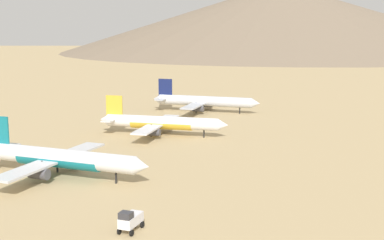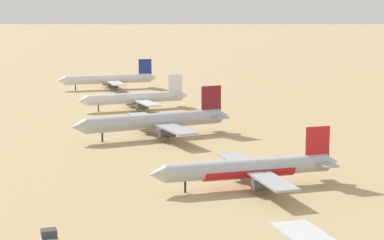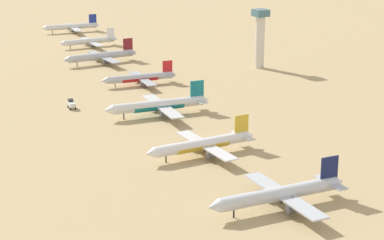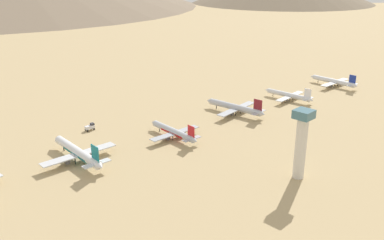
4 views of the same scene
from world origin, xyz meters
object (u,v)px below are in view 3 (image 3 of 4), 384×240
object	(u,v)px
parked_jet_3	(140,78)
control_tower	(260,36)
parked_jet_2	(102,56)
parked_jet_0	(72,27)
parked_jet_4	(159,105)
parked_jet_6	(281,194)
parked_jet_1	(90,41)
service_truck	(71,104)
parked_jet_5	(203,144)

from	to	relation	value
parked_jet_3	control_tower	world-z (taller)	control_tower
parked_jet_2	parked_jet_3	distance (m)	52.74
parked_jet_0	parked_jet_4	distance (m)	204.66
parked_jet_4	parked_jet_6	world-z (taller)	parked_jet_4
parked_jet_2	control_tower	xyz separation A→B (m)	(-71.21, 45.30, 12.93)
parked_jet_4	parked_jet_6	bearing A→B (deg)	86.86
parked_jet_4	parked_jet_2	bearing A→B (deg)	-95.98
parked_jet_1	parked_jet_3	bearing A→B (deg)	85.74
parked_jet_6	parked_jet_4	bearing A→B (deg)	-93.14
parked_jet_3	control_tower	xyz separation A→B (m)	(-70.18, -7.43, 13.49)
parked_jet_0	parked_jet_6	bearing A→B (deg)	84.40
parked_jet_3	service_truck	world-z (taller)	parked_jet_3
parked_jet_6	parked_jet_5	bearing A→B (deg)	-89.77
parked_jet_1	parked_jet_5	size ratio (longest dim) A/B	0.86
parked_jet_0	parked_jet_2	bearing A→B (deg)	82.36
parked_jet_0	parked_jet_1	bearing A→B (deg)	84.66
service_truck	control_tower	distance (m)	116.89
parked_jet_3	control_tower	distance (m)	71.85
parked_jet_2	service_truck	bearing A→B (deg)	62.62
parked_jet_1	control_tower	bearing A→B (deg)	124.30
parked_jet_3	parked_jet_5	bearing A→B (deg)	80.18
parked_jet_2	control_tower	world-z (taller)	control_tower
parked_jet_1	parked_jet_6	bearing A→B (deg)	84.35
parked_jet_3	parked_jet_5	size ratio (longest dim) A/B	0.88
parked_jet_4	parked_jet_6	xyz separation A→B (m)	(5.47, 99.78, 0.03)
service_truck	parked_jet_1	bearing A→B (deg)	-111.36
parked_jet_1	service_truck	xyz separation A→B (m)	(48.59, 124.24, -1.50)
parked_jet_2	parked_jet_4	size ratio (longest dim) A/B	0.94
parked_jet_6	control_tower	distance (m)	180.43
parked_jet_0	parked_jet_1	distance (m)	53.90
parked_jet_3	service_truck	size ratio (longest dim) A/B	7.05
service_truck	parked_jet_0	bearing A→B (deg)	-106.77
service_truck	parked_jet_2	bearing A→B (deg)	-117.38
parked_jet_0	service_truck	size ratio (longest dim) A/B	7.41
parked_jet_5	service_truck	distance (m)	79.77
parked_jet_1	service_truck	world-z (taller)	parked_jet_1
parked_jet_0	control_tower	distance (m)	157.28
parked_jet_1	parked_jet_6	xyz separation A→B (m)	(24.68, 249.33, 0.81)
parked_jet_1	parked_jet_5	xyz separation A→B (m)	(24.88, 200.39, 0.52)
parked_jet_4	control_tower	bearing A→B (deg)	-144.94
parked_jet_1	parked_jet_3	size ratio (longest dim) A/B	0.98
parked_jet_3	service_truck	bearing A→B (deg)	31.05
parked_jet_0	parked_jet_3	xyz separation A→B (m)	(12.43, 153.12, -0.23)
parked_jet_0	parked_jet_6	xyz separation A→B (m)	(29.70, 303.00, 0.55)
parked_jet_0	parked_jet_5	distance (m)	255.81
parked_jet_1	parked_jet_2	bearing A→B (deg)	79.76
parked_jet_6	service_truck	xyz separation A→B (m)	(23.90, -125.09, -2.30)
parked_jet_6	parked_jet_3	bearing A→B (deg)	-96.57
parked_jet_1	service_truck	distance (m)	133.41
parked_jet_2	control_tower	bearing A→B (deg)	147.54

